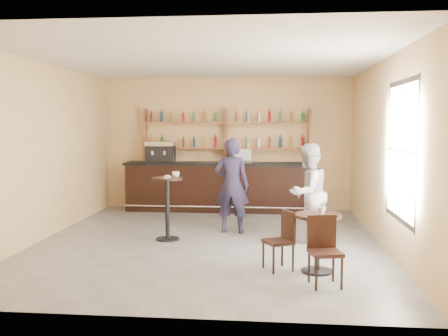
# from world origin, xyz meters

# --- Properties ---
(floor) EXTENTS (7.00, 7.00, 0.00)m
(floor) POSITION_xyz_m (0.00, 0.00, 0.00)
(floor) COLOR slate
(floor) RESTS_ON ground
(ceiling) EXTENTS (7.00, 7.00, 0.00)m
(ceiling) POSITION_xyz_m (0.00, 0.00, 3.20)
(ceiling) COLOR white
(ceiling) RESTS_ON wall_back
(wall_back) EXTENTS (7.00, 0.00, 7.00)m
(wall_back) POSITION_xyz_m (0.00, 3.50, 1.60)
(wall_back) COLOR #DEB77E
(wall_back) RESTS_ON floor
(wall_front) EXTENTS (7.00, 0.00, 7.00)m
(wall_front) POSITION_xyz_m (0.00, -3.50, 1.60)
(wall_front) COLOR #DEB77E
(wall_front) RESTS_ON floor
(wall_left) EXTENTS (0.00, 7.00, 7.00)m
(wall_left) POSITION_xyz_m (-3.00, 0.00, 1.60)
(wall_left) COLOR #DEB77E
(wall_left) RESTS_ON floor
(wall_right) EXTENTS (0.00, 7.00, 7.00)m
(wall_right) POSITION_xyz_m (3.00, 0.00, 1.60)
(wall_right) COLOR #DEB77E
(wall_right) RESTS_ON floor
(window_pane) EXTENTS (0.00, 2.00, 2.00)m
(window_pane) POSITION_xyz_m (2.99, -1.20, 1.70)
(window_pane) COLOR white
(window_pane) RESTS_ON wall_right
(window_frame) EXTENTS (0.04, 1.70, 2.10)m
(window_frame) POSITION_xyz_m (2.99, -1.20, 1.70)
(window_frame) COLOR black
(window_frame) RESTS_ON wall_right
(shelf_unit) EXTENTS (4.00, 0.26, 1.40)m
(shelf_unit) POSITION_xyz_m (0.00, 3.37, 1.81)
(shelf_unit) COLOR brown
(shelf_unit) RESTS_ON wall_back
(liquor_bottles) EXTENTS (3.68, 0.10, 1.00)m
(liquor_bottles) POSITION_xyz_m (0.00, 3.37, 1.98)
(liquor_bottles) COLOR #8C5919
(liquor_bottles) RESTS_ON shelf_unit
(bar_counter) EXTENTS (4.32, 0.84, 1.17)m
(bar_counter) POSITION_xyz_m (-0.25, 3.15, 0.59)
(bar_counter) COLOR black
(bar_counter) RESTS_ON floor
(espresso_machine) EXTENTS (0.71, 0.49, 0.49)m
(espresso_machine) POSITION_xyz_m (-1.57, 3.15, 1.41)
(espresso_machine) COLOR black
(espresso_machine) RESTS_ON bar_counter
(pastry_case) EXTENTS (0.57, 0.46, 0.33)m
(pastry_case) POSITION_xyz_m (0.37, 3.15, 1.34)
(pastry_case) COLOR silver
(pastry_case) RESTS_ON bar_counter
(pedestal_table) EXTENTS (0.66, 0.66, 1.14)m
(pedestal_table) POSITION_xyz_m (-0.76, 0.08, 0.57)
(pedestal_table) COLOR black
(pedestal_table) RESTS_ON floor
(napkin) EXTENTS (0.20, 0.20, 0.00)m
(napkin) POSITION_xyz_m (-0.76, 0.08, 1.14)
(napkin) COLOR white
(napkin) RESTS_ON pedestal_table
(donut) EXTENTS (0.11, 0.11, 0.04)m
(donut) POSITION_xyz_m (-0.75, 0.07, 1.16)
(donut) COLOR #CF7F4B
(donut) RESTS_ON napkin
(cup_pedestal) EXTENTS (0.14, 0.14, 0.10)m
(cup_pedestal) POSITION_xyz_m (-0.62, 0.18, 1.19)
(cup_pedestal) COLOR white
(cup_pedestal) RESTS_ON pedestal_table
(man_main) EXTENTS (0.70, 0.48, 1.83)m
(man_main) POSITION_xyz_m (0.35, 0.81, 0.92)
(man_main) COLOR black
(man_main) RESTS_ON floor
(cafe_table) EXTENTS (0.81, 0.81, 0.83)m
(cafe_table) POSITION_xyz_m (1.76, -1.65, 0.42)
(cafe_table) COLOR black
(cafe_table) RESTS_ON floor
(cup_cafe) EXTENTS (0.13, 0.13, 0.10)m
(cup_cafe) POSITION_xyz_m (1.81, -1.65, 0.88)
(cup_cafe) COLOR white
(cup_cafe) RESTS_ON cafe_table
(chair_west) EXTENTS (0.50, 0.50, 0.85)m
(chair_west) POSITION_xyz_m (1.21, -1.60, 0.42)
(chair_west) COLOR black
(chair_west) RESTS_ON floor
(chair_south) EXTENTS (0.46, 0.46, 0.90)m
(chair_south) POSITION_xyz_m (1.81, -2.25, 0.45)
(chair_south) COLOR black
(chair_south) RESTS_ON floor
(patron_second) EXTENTS (1.06, 1.08, 1.75)m
(patron_second) POSITION_xyz_m (1.75, 0.20, 0.88)
(patron_second) COLOR #A7A7AC
(patron_second) RESTS_ON floor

